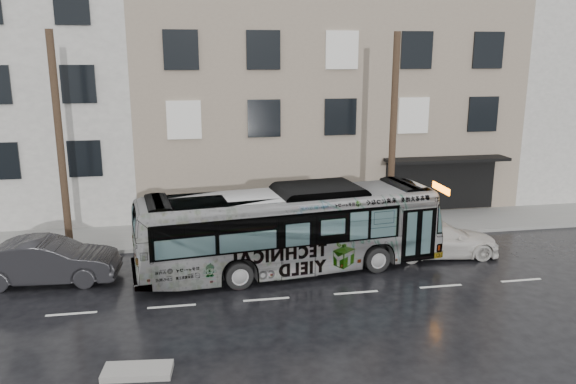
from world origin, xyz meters
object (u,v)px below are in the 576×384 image
bus (290,229)px  dark_sedan (48,261)px  sign_post (412,207)px  white_sedan (439,239)px  utility_pole_front (393,137)px  utility_pole_rear (60,145)px

bus → dark_sedan: (-8.98, 0.37, -0.83)m
sign_post → dark_sedan: sign_post is taller
sign_post → white_sedan: (0.09, -2.71, -0.63)m
utility_pole_front → dark_sedan: utility_pole_front is taller
utility_pole_front → white_sedan: size_ratio=1.81×
dark_sedan → utility_pole_rear: bearing=-0.4°
utility_pole_rear → sign_post: bearing=0.0°
utility_pole_front → sign_post: (1.10, 0.00, -3.30)m
white_sedan → dark_sedan: size_ratio=0.99×
bus → white_sedan: (6.40, 0.55, -0.93)m
white_sedan → dark_sedan: bearing=95.4°
utility_pole_front → white_sedan: (1.19, -2.71, -3.93)m
white_sedan → utility_pole_rear: bearing=84.7°
bus → dark_sedan: bearing=80.3°
sign_post → bus: bearing=-152.7°
utility_pole_rear → white_sedan: utility_pole_rear is taller
utility_pole_front → utility_pole_rear: 14.00m
sign_post → dark_sedan: (-15.29, -2.89, -0.52)m
utility_pole_front → white_sedan: bearing=-66.3°
utility_pole_rear → sign_post: 15.46m
dark_sedan → white_sedan: bearing=-85.9°
utility_pole_rear → white_sedan: (15.19, -2.71, -3.93)m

